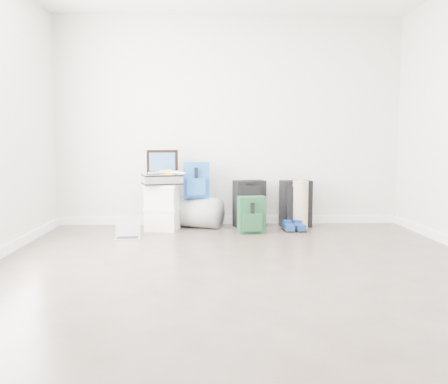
{
  "coord_description": "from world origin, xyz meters",
  "views": [
    {
      "loc": [
        -0.31,
        -3.75,
        1.08
      ],
      "look_at": [
        -0.09,
        1.9,
        0.49
      ],
      "focal_mm": 38.0,
      "sensor_mm": 36.0,
      "label": 1
    }
  ],
  "objects_px": {
    "large_suitcase": "(249,204)",
    "laptop": "(128,234)",
    "boxes_stack": "(162,207)",
    "carry_on": "(296,204)",
    "briefcase": "(162,179)",
    "duffel_bag": "(197,212)"
  },
  "relations": [
    {
      "from": "large_suitcase",
      "to": "laptop",
      "type": "bearing_deg",
      "value": -169.91
    },
    {
      "from": "duffel_bag",
      "to": "briefcase",
      "type": "bearing_deg",
      "value": -134.6
    },
    {
      "from": "boxes_stack",
      "to": "briefcase",
      "type": "bearing_deg",
      "value": 11.56
    },
    {
      "from": "large_suitcase",
      "to": "laptop",
      "type": "xyz_separation_m",
      "value": [
        -1.45,
        -0.69,
        -0.25
      ]
    },
    {
      "from": "briefcase",
      "to": "laptop",
      "type": "bearing_deg",
      "value": -141.04
    },
    {
      "from": "large_suitcase",
      "to": "carry_on",
      "type": "xyz_separation_m",
      "value": [
        0.6,
        -0.03,
        0.0
      ]
    },
    {
      "from": "carry_on",
      "to": "laptop",
      "type": "height_order",
      "value": "carry_on"
    },
    {
      "from": "boxes_stack",
      "to": "carry_on",
      "type": "bearing_deg",
      "value": 17.12
    },
    {
      "from": "laptop",
      "to": "carry_on",
      "type": "bearing_deg",
      "value": 13.32
    },
    {
      "from": "boxes_stack",
      "to": "laptop",
      "type": "relative_size",
      "value": 1.93
    },
    {
      "from": "large_suitcase",
      "to": "carry_on",
      "type": "relative_size",
      "value": 1.0
    },
    {
      "from": "boxes_stack",
      "to": "laptop",
      "type": "distance_m",
      "value": 0.65
    },
    {
      "from": "boxes_stack",
      "to": "duffel_bag",
      "type": "relative_size",
      "value": 0.91
    },
    {
      "from": "duffel_bag",
      "to": "carry_on",
      "type": "distance_m",
      "value": 1.28
    },
    {
      "from": "boxes_stack",
      "to": "briefcase",
      "type": "xyz_separation_m",
      "value": [
        0.0,
        0.0,
        0.35
      ]
    },
    {
      "from": "boxes_stack",
      "to": "carry_on",
      "type": "height_order",
      "value": "carry_on"
    },
    {
      "from": "boxes_stack",
      "to": "laptop",
      "type": "xyz_separation_m",
      "value": [
        -0.35,
        -0.49,
        -0.24
      ]
    },
    {
      "from": "large_suitcase",
      "to": "carry_on",
      "type": "bearing_deg",
      "value": -18.61
    },
    {
      "from": "briefcase",
      "to": "laptop",
      "type": "xyz_separation_m",
      "value": [
        -0.35,
        -0.49,
        -0.58
      ]
    },
    {
      "from": "briefcase",
      "to": "carry_on",
      "type": "xyz_separation_m",
      "value": [
        1.69,
        0.16,
        -0.33
      ]
    },
    {
      "from": "boxes_stack",
      "to": "briefcase",
      "type": "relative_size",
      "value": 1.24
    },
    {
      "from": "briefcase",
      "to": "large_suitcase",
      "type": "distance_m",
      "value": 1.16
    }
  ]
}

